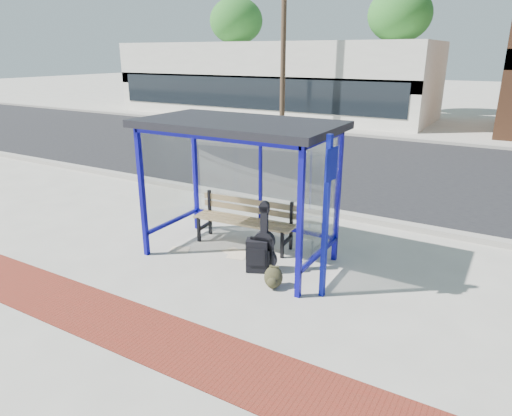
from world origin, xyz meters
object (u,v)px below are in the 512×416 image
Objects in this scene: suitcase at (257,255)px; guitar_bag at (264,248)px; bench at (245,218)px; backpack at (273,278)px.

guitar_bag is at bearing 0.75° from suitcase.
guitar_bag reaches higher than bench.
bench is at bearing 116.69° from backpack.
bench is 1.19m from suitcase.
suitcase is 0.63m from backpack.
suitcase is (0.76, -0.88, -0.24)m from bench.
guitar_bag is 3.30× the size of backpack.
bench is 1.21m from guitar_bag.
backpack is at bearing -49.24° from bench.
backpack is at bearing -60.77° from guitar_bag.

